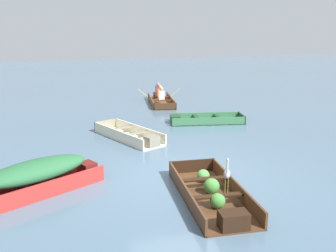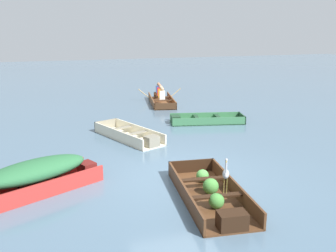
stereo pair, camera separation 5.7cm
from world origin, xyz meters
name	(u,v)px [view 2 (the right image)]	position (x,y,z in m)	size (l,w,h in m)	color
ground_plane	(182,177)	(0.00, 0.00, 0.00)	(80.00, 80.00, 0.00)	slate
dinghy_dark_varnish_foreground	(211,194)	(0.14, -1.48, 0.15)	(1.66, 3.35, 0.41)	#4C2D19
skiff_cream_near_moored	(130,136)	(-0.46, 3.88, 0.14)	(2.02, 3.25, 0.39)	beige
skiff_green_mid_moored	(204,120)	(3.00, 5.23, 0.11)	(3.17, 1.67, 0.33)	#387047
skiff_red_far_moored	(37,174)	(-3.58, 0.28, 0.46)	(3.24, 2.19, 0.80)	#AD2D28
rowboat_wooden_brown_with_crew	(161,98)	(2.68, 10.05, 0.22)	(2.31, 3.54, 0.90)	brown
heron_on_dinghy	(226,173)	(0.17, -2.08, 0.88)	(0.29, 0.44, 0.84)	olive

